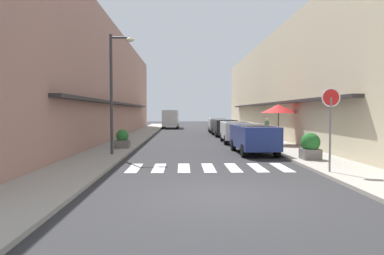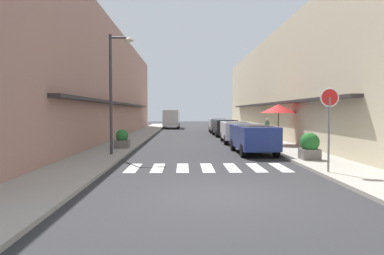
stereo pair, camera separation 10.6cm
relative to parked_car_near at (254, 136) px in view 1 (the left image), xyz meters
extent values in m
plane|color=#2B2B2D|center=(-2.66, 9.60, -0.92)|extent=(101.52, 101.52, 0.00)
cube|color=#9E998E|center=(-7.58, 9.60, -0.86)|extent=(2.42, 64.61, 0.12)
cube|color=#9E998E|center=(2.26, 9.60, -0.86)|extent=(2.42, 64.61, 0.12)
cube|color=#A87A6B|center=(-11.29, 10.91, 3.49)|extent=(5.00, 43.53, 8.83)
cube|color=#332D2D|center=(-8.54, 10.91, 1.88)|extent=(0.50, 30.47, 0.16)
cube|color=beige|center=(5.97, 10.91, 3.28)|extent=(5.00, 43.53, 8.40)
cube|color=#332D2D|center=(3.22, 10.91, 1.88)|extent=(0.50, 30.47, 0.16)
cube|color=silver|center=(-5.51, -4.48, -0.92)|extent=(0.45, 2.20, 0.01)
cube|color=silver|center=(-4.56, -4.48, -0.92)|extent=(0.45, 2.20, 0.01)
cube|color=silver|center=(-3.61, -4.48, -0.92)|extent=(0.45, 2.20, 0.01)
cube|color=silver|center=(-2.66, -4.48, -0.92)|extent=(0.45, 2.20, 0.01)
cube|color=silver|center=(-1.71, -4.48, -0.92)|extent=(0.45, 2.20, 0.01)
cube|color=silver|center=(-0.76, -4.48, -0.92)|extent=(0.45, 2.20, 0.01)
cube|color=silver|center=(0.19, -4.48, -0.92)|extent=(0.45, 2.20, 0.01)
cube|color=navy|center=(0.00, 0.04, -0.04)|extent=(1.86, 4.42, 1.13)
cube|color=black|center=(0.00, -0.18, 0.27)|extent=(1.53, 2.49, 0.56)
cylinder|color=black|center=(-0.83, 1.47, -0.60)|extent=(0.24, 0.65, 0.64)
cylinder|color=black|center=(0.76, 1.51, -0.60)|extent=(0.24, 0.65, 0.64)
cylinder|color=black|center=(-0.76, -1.43, -0.60)|extent=(0.24, 0.65, 0.64)
cylinder|color=black|center=(0.83, -1.39, -0.60)|extent=(0.24, 0.65, 0.64)
cube|color=silver|center=(0.00, 6.26, -0.04)|extent=(1.85, 4.24, 1.13)
cube|color=black|center=(0.00, 6.05, 0.27)|extent=(1.52, 2.38, 0.56)
cylinder|color=black|center=(-0.76, 7.67, -0.60)|extent=(0.24, 0.65, 0.64)
cylinder|color=black|center=(0.83, 7.63, -0.60)|extent=(0.24, 0.65, 0.64)
cylinder|color=black|center=(-0.83, 4.90, -0.60)|extent=(0.24, 0.65, 0.64)
cylinder|color=black|center=(0.76, 4.86, -0.60)|extent=(0.24, 0.65, 0.64)
cube|color=black|center=(0.00, 13.01, -0.04)|extent=(1.84, 4.47, 1.13)
cube|color=black|center=(0.00, 12.79, 0.27)|extent=(1.52, 2.51, 0.56)
cylinder|color=black|center=(-0.82, 14.46, -0.60)|extent=(0.23, 0.64, 0.64)
cylinder|color=black|center=(0.77, 14.49, -0.60)|extent=(0.23, 0.64, 0.64)
cylinder|color=black|center=(-0.77, 11.53, -0.60)|extent=(0.23, 0.64, 0.64)
cylinder|color=black|center=(0.82, 11.56, -0.60)|extent=(0.23, 0.64, 0.64)
cube|color=silver|center=(0.00, 18.58, -0.04)|extent=(1.88, 4.40, 1.13)
cube|color=black|center=(0.00, 18.36, 0.27)|extent=(1.54, 2.48, 0.56)
cylinder|color=black|center=(-0.75, 20.03, -0.60)|extent=(0.24, 0.65, 0.64)
cylinder|color=black|center=(0.84, 19.99, -0.60)|extent=(0.24, 0.65, 0.64)
cylinder|color=black|center=(-0.84, 17.17, -0.60)|extent=(0.24, 0.65, 0.64)
cylinder|color=black|center=(0.75, 17.12, -0.60)|extent=(0.24, 0.65, 0.64)
cube|color=silver|center=(-5.17, 28.00, 0.41)|extent=(2.06, 5.44, 2.03)
cube|color=black|center=(-5.17, 27.73, 1.17)|extent=(1.70, 3.06, 0.56)
cylinder|color=black|center=(-6.03, 29.80, -0.60)|extent=(0.23, 0.64, 0.64)
cylinder|color=black|center=(-4.24, 29.76, -0.60)|extent=(0.23, 0.64, 0.64)
cylinder|color=black|center=(-6.10, 26.24, -0.60)|extent=(0.23, 0.64, 0.64)
cylinder|color=black|center=(-4.31, 26.20, -0.60)|extent=(0.23, 0.64, 0.64)
cylinder|color=slate|center=(1.36, -6.12, 0.46)|extent=(0.07, 0.07, 2.53)
cylinder|color=red|center=(1.36, -6.12, 1.73)|extent=(0.64, 0.03, 0.64)
torus|color=white|center=(1.36, -6.12, 1.73)|extent=(0.65, 0.05, 0.65)
cylinder|color=#38383D|center=(-7.07, -0.95, 2.06)|extent=(0.14, 0.14, 5.73)
cylinder|color=#38383D|center=(-6.62, -0.95, 4.77)|extent=(0.90, 0.10, 0.10)
ellipsoid|color=beige|center=(-6.17, -0.95, 4.67)|extent=(0.44, 0.28, 0.20)
cylinder|color=#262626|center=(2.37, 3.94, -0.77)|extent=(0.48, 0.48, 0.06)
cylinder|color=#4C3823|center=(2.37, 3.94, 0.32)|extent=(0.06, 0.06, 2.24)
cone|color=red|center=(2.37, 3.94, 1.44)|extent=(2.27, 2.27, 0.55)
cube|color=slate|center=(1.86, -2.98, -0.58)|extent=(0.76, 0.76, 0.45)
sphere|color=#236628|center=(1.86, -2.98, -0.07)|extent=(0.82, 0.82, 0.82)
cube|color=slate|center=(-7.07, 2.00, -0.58)|extent=(0.80, 0.80, 0.44)
sphere|color=#2D7533|center=(-7.07, 2.00, -0.11)|extent=(0.71, 0.71, 0.71)
cube|color=gray|center=(2.23, 8.76, -0.62)|extent=(0.84, 0.84, 0.36)
sphere|color=#236628|center=(2.23, 8.76, -0.21)|extent=(0.68, 0.68, 0.68)
cylinder|color=#282B33|center=(2.63, 7.98, -0.43)|extent=(0.26, 0.26, 0.75)
cylinder|color=#4C7259|center=(2.63, 7.98, 0.25)|extent=(0.34, 0.34, 0.59)
sphere|color=tan|center=(2.63, 7.98, 0.64)|extent=(0.20, 0.20, 0.20)
camera|label=1|loc=(-3.67, -17.84, 1.25)|focal=32.73mm
camera|label=2|loc=(-3.56, -17.85, 1.25)|focal=32.73mm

